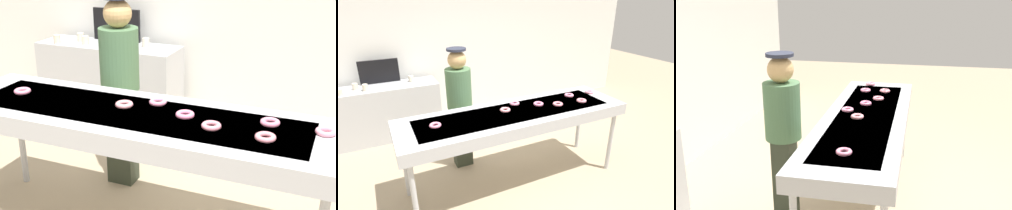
# 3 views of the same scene
# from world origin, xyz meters

# --- Properties ---
(ground_plane) EXTENTS (16.00, 16.00, 0.00)m
(ground_plane) POSITION_xyz_m (0.00, 0.00, 0.00)
(ground_plane) COLOR tan
(fryer_conveyor) EXTENTS (2.82, 0.82, 1.01)m
(fryer_conveyor) POSITION_xyz_m (0.00, 0.00, 0.94)
(fryer_conveyor) COLOR #B7BABF
(fryer_conveyor) RESTS_ON ground
(strawberry_donut_0) EXTENTS (0.18, 0.18, 0.03)m
(strawberry_donut_0) POSITION_xyz_m (0.93, -0.10, 1.03)
(strawberry_donut_0) COLOR pink
(strawberry_donut_0) RESTS_ON fryer_conveyor
(strawberry_donut_1) EXTENTS (0.18, 0.18, 0.03)m
(strawberry_donut_1) POSITION_xyz_m (0.58, -0.06, 1.03)
(strawberry_donut_1) COLOR pink
(strawberry_donut_1) RESTS_ON fryer_conveyor
(strawberry_donut_2) EXTENTS (0.15, 0.15, 0.03)m
(strawberry_donut_2) POSITION_xyz_m (-0.97, 0.02, 1.03)
(strawberry_donut_2) COLOR pink
(strawberry_donut_2) RESTS_ON fryer_conveyor
(strawberry_donut_3) EXTENTS (0.18, 0.18, 0.03)m
(strawberry_donut_3) POSITION_xyz_m (0.91, 0.14, 1.03)
(strawberry_donut_3) COLOR pink
(strawberry_donut_3) RESTS_ON fryer_conveyor
(strawberry_donut_4) EXTENTS (0.17, 0.17, 0.03)m
(strawberry_donut_4) POSITION_xyz_m (-0.11, 0.07, 1.03)
(strawberry_donut_4) COLOR pink
(strawberry_donut_4) RESTS_ON fryer_conveyor
(strawberry_donut_5) EXTENTS (0.14, 0.14, 0.03)m
(strawberry_donut_5) POSITION_xyz_m (0.36, 0.05, 1.03)
(strawberry_donut_5) COLOR pink
(strawberry_donut_5) RESTS_ON fryer_conveyor
(strawberry_donut_6) EXTENTS (0.18, 0.18, 0.03)m
(strawberry_donut_6) POSITION_xyz_m (0.09, 0.20, 1.03)
(strawberry_donut_6) COLOR pink
(strawberry_donut_6) RESTS_ON fryer_conveyor
(strawberry_donut_7) EXTENTS (0.16, 0.16, 0.03)m
(strawberry_donut_7) POSITION_xyz_m (1.25, 0.12, 1.03)
(strawberry_donut_7) COLOR pink
(strawberry_donut_7) RESTS_ON fryer_conveyor
(worker_baker) EXTENTS (0.34, 0.34, 1.70)m
(worker_baker) POSITION_xyz_m (-0.48, 0.70, 0.98)
(worker_baker) COLOR #303829
(worker_baker) RESTS_ON ground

